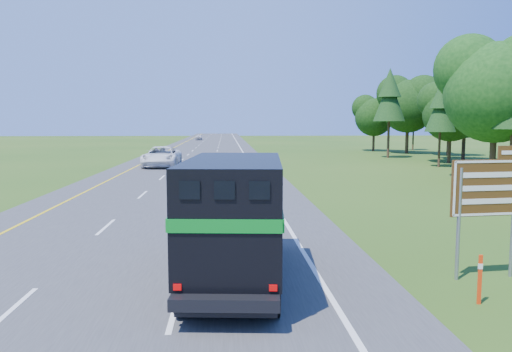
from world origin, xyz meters
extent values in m
plane|color=#224913|center=(0.00, 0.00, 0.00)|extent=(300.00, 300.00, 0.00)
cube|color=#38383A|center=(0.00, 50.00, 0.02)|extent=(15.00, 260.00, 0.04)
cube|color=yellow|center=(-5.50, 50.00, 0.04)|extent=(0.15, 260.00, 0.01)
cube|color=white|center=(5.50, 50.00, 0.04)|extent=(0.15, 260.00, 0.01)
cylinder|color=black|center=(2.55, 7.02, 0.55)|extent=(0.41, 1.04, 1.01)
cylinder|color=black|center=(4.47, 6.85, 0.55)|extent=(0.41, 1.04, 1.01)
cylinder|color=black|center=(2.17, 2.62, 0.55)|extent=(0.41, 1.04, 1.01)
cylinder|color=black|center=(4.09, 2.45, 0.55)|extent=(0.41, 1.04, 1.01)
cylinder|color=black|center=(2.07, 1.52, 0.55)|extent=(0.41, 1.04, 1.01)
cylinder|color=black|center=(3.99, 1.35, 0.55)|extent=(0.41, 1.04, 1.01)
cube|color=black|center=(3.26, 4.00, 0.66)|extent=(2.84, 7.53, 0.26)
cube|color=black|center=(3.50, 6.84, 1.66)|extent=(2.39, 1.85, 1.75)
cube|color=black|center=(3.58, 7.69, 2.12)|extent=(2.02, 0.23, 0.55)
cube|color=black|center=(3.20, 3.36, 2.05)|extent=(2.75, 5.52, 2.53)
cube|color=#06781B|center=(2.97, 0.68, 2.18)|extent=(2.30, 0.24, 0.28)
cube|color=#06781B|center=(2.04, 3.46, 2.18)|extent=(0.50, 5.32, 0.28)
cube|color=#06781B|center=(4.36, 3.26, 2.18)|extent=(0.50, 5.32, 0.28)
cube|color=black|center=(2.28, 0.74, 2.90)|extent=(0.42, 0.07, 0.37)
cube|color=black|center=(2.97, 0.68, 2.90)|extent=(0.42, 0.07, 0.37)
cube|color=black|center=(3.65, 0.62, 2.90)|extent=(0.42, 0.07, 0.37)
cube|color=black|center=(2.98, 0.79, 0.32)|extent=(2.12, 0.29, 0.09)
cube|color=#B20505|center=(2.00, 0.77, 0.92)|extent=(0.17, 0.05, 0.13)
cube|color=#B20505|center=(3.93, 0.60, 0.92)|extent=(0.17, 0.05, 0.13)
imported|color=white|center=(-3.03, 38.65, 1.00)|extent=(3.34, 6.95, 1.91)
imported|color=#B3B2B9|center=(-3.26, 110.16, 0.73)|extent=(1.79, 4.09, 1.37)
cylinder|color=gray|center=(9.20, 3.66, 1.52)|extent=(0.10, 0.10, 3.04)
cube|color=#502E11|center=(10.00, 3.75, 2.49)|extent=(2.12, 0.29, 1.52)
cube|color=#502E11|center=(10.66, 3.83, 3.43)|extent=(0.81, 0.15, 0.37)
cube|color=white|center=(10.01, 3.72, 2.49)|extent=(2.02, 0.23, 1.46)
cube|color=#FF350D|center=(8.88, 1.86, 0.59)|extent=(0.09, 0.04, 1.18)
cube|color=white|center=(8.88, 1.86, 0.91)|extent=(0.10, 0.05, 0.13)
camera|label=1|loc=(2.98, -9.06, 4.23)|focal=35.00mm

